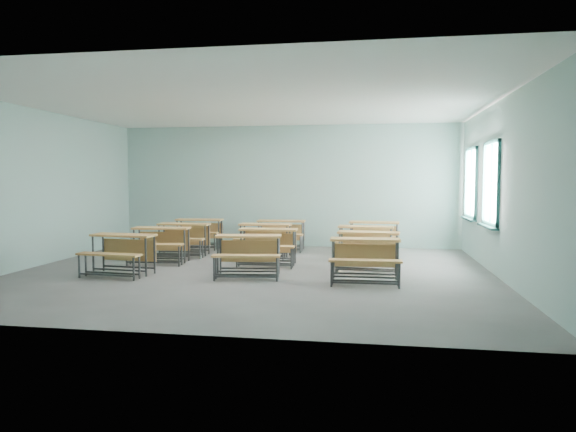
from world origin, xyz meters
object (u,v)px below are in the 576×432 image
Objects in this scene: desk_unit_r3c2 at (374,232)px; desk_unit_r0c1 at (248,249)px; desk_unit_r0c0 at (120,248)px; desk_unit_r1c1 at (268,241)px; desk_unit_r3c1 at (281,230)px; desk_unit_r3c0 at (198,229)px; desk_unit_r0c2 at (365,253)px; desk_unit_r2c1 at (264,235)px; desk_unit_r2c2 at (365,238)px; desk_unit_r2c0 at (183,234)px; desk_unit_r1c0 at (160,239)px; desk_unit_r1c2 at (368,245)px.

desk_unit_r0c1 is at bearing -118.73° from desk_unit_r3c2.
desk_unit_r0c0 and desk_unit_r1c1 have the same top height.
desk_unit_r3c0 is at bearing 176.84° from desk_unit_r3c1.
desk_unit_r0c2 is 0.98× the size of desk_unit_r2c1.
desk_unit_r0c1 and desk_unit_r2c2 have the same top height.
desk_unit_r2c1 is at bearing 2.78° from desk_unit_r2c0.
desk_unit_r2c0 is (-2.21, 0.97, 0.00)m from desk_unit_r1c1.
desk_unit_r1c1 is (0.10, 1.30, 0.00)m from desk_unit_r0c1.
desk_unit_r1c1 is at bearing -2.86° from desk_unit_r1c0.
desk_unit_r1c2 is 2.51m from desk_unit_r3c2.
desk_unit_r3c1 is at bearing -177.19° from desk_unit_r3c2.
desk_unit_r1c1 is 3.09m from desk_unit_r3c2.
desk_unit_r1c1 is 1.00× the size of desk_unit_r3c0.
desk_unit_r1c1 is 0.99× the size of desk_unit_r2c1.
desk_unit_r0c0 is 3.86m from desk_unit_r3c0.
desk_unit_r0c0 is at bearing -150.55° from desk_unit_r1c1.
desk_unit_r1c0 and desk_unit_r1c1 have the same top height.
desk_unit_r2c0 and desk_unit_r3c1 have the same top height.
desk_unit_r2c1 is 2.31m from desk_unit_r3c0.
desk_unit_r1c2 is at bearing -33.81° from desk_unit_r3c0.
desk_unit_r3c0 is at bearing 113.44° from desk_unit_r0c1.
desk_unit_r3c1 is (-0.03, 3.56, 0.00)m from desk_unit_r0c1.
desk_unit_r2c0 is at bearing 154.18° from desk_unit_r1c1.
desk_unit_r1c1 is 2.42m from desk_unit_r2c0.
desk_unit_r0c2 is at bearing 5.32° from desk_unit_r0c0.
desk_unit_r0c0 is 5.09m from desk_unit_r2c2.
desk_unit_r3c0 is at bearing 165.93° from desk_unit_r2c2.
desk_unit_r3c1 is at bearing 118.21° from desk_unit_r0c2.
desk_unit_r2c1 is at bearing -152.89° from desk_unit_r3c2.
desk_unit_r1c2 is at bearing 20.13° from desk_unit_r0c0.
desk_unit_r2c1 is at bearing 56.30° from desk_unit_r0c0.
desk_unit_r0c1 is 1.06× the size of desk_unit_r1c1.
desk_unit_r1c1 is at bearing -71.76° from desk_unit_r2c1.
desk_unit_r1c0 is 1.05m from desk_unit_r2c0.
desk_unit_r2c2 is (1.99, 0.93, 0.00)m from desk_unit_r1c1.
desk_unit_r0c2 is at bearing -88.15° from desk_unit_r3c2.
desk_unit_r1c2 and desk_unit_r3c0 have the same top height.
desk_unit_r3c1 is at bearing 82.56° from desk_unit_r0c1.
desk_unit_r0c1 is 1.05× the size of desk_unit_r2c1.
desk_unit_r2c2 is 1.03× the size of desk_unit_r3c1.
desk_unit_r0c2 and desk_unit_r3c1 have the same top height.
desk_unit_r0c2 and desk_unit_r2c1 have the same top height.
desk_unit_r3c1 is (-0.13, 2.26, 0.00)m from desk_unit_r1c1.
desk_unit_r0c1 is 1.04× the size of desk_unit_r2c2.
desk_unit_r0c2 is (4.49, 0.01, 0.00)m from desk_unit_r0c0.
desk_unit_r3c0 is (-0.09, 1.36, 0.00)m from desk_unit_r2c0.
desk_unit_r0c0 and desk_unit_r2c2 have the same top height.
desk_unit_r2c0 is 0.99× the size of desk_unit_r2c2.
desk_unit_r3c2 is at bearing 25.59° from desk_unit_r2c1.
desk_unit_r0c0 and desk_unit_r3c2 have the same top height.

